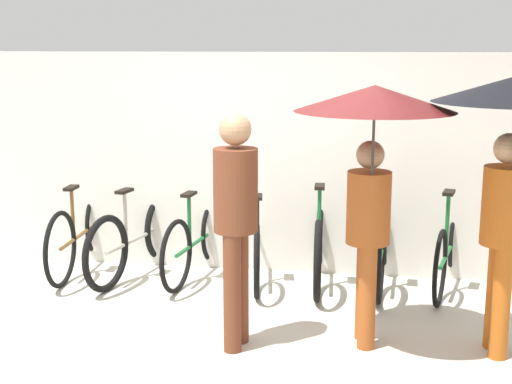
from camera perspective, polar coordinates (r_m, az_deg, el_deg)
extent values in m
plane|color=beige|center=(5.28, -2.92, -12.99)|extent=(30.00, 30.00, 0.00)
cube|color=silver|center=(6.95, 0.50, 2.31)|extent=(11.74, 0.12, 2.13)
torus|color=black|center=(7.74, -12.50, -2.35)|extent=(0.07, 0.72, 0.72)
torus|color=black|center=(6.81, -15.38, -4.45)|extent=(0.07, 0.72, 0.72)
cylinder|color=brown|center=(7.27, -13.84, -3.33)|extent=(0.07, 1.03, 0.04)
cylinder|color=brown|center=(7.04, -14.46, -1.77)|extent=(0.04, 0.04, 0.49)
cube|color=black|center=(6.99, -14.57, 0.32)|extent=(0.10, 0.20, 0.03)
cylinder|color=brown|center=(7.66, -12.61, 0.20)|extent=(0.04, 0.04, 0.70)
cylinder|color=brown|center=(7.60, -12.73, 2.79)|extent=(0.44, 0.04, 0.03)
torus|color=black|center=(7.47, -7.44, -2.71)|extent=(0.22, 0.70, 0.71)
torus|color=black|center=(6.59, -11.91, -4.84)|extent=(0.22, 0.70, 0.71)
cylinder|color=#A59E93|center=(7.02, -9.53, -3.71)|extent=(0.27, 1.05, 0.04)
cylinder|color=#A59E93|center=(6.81, -10.41, -2.08)|extent=(0.04, 0.04, 0.50)
cube|color=black|center=(6.75, -10.49, 0.08)|extent=(0.13, 0.21, 0.03)
cylinder|color=#A59E93|center=(7.39, -7.51, -0.01)|extent=(0.04, 0.04, 0.72)
cylinder|color=#A59E93|center=(7.32, -7.59, 2.75)|extent=(0.44, 0.12, 0.03)
torus|color=black|center=(7.34, -3.36, -3.02)|extent=(0.14, 0.67, 0.67)
torus|color=black|center=(6.47, -6.39, -5.13)|extent=(0.14, 0.67, 0.67)
cylinder|color=#19662D|center=(6.90, -4.78, -4.01)|extent=(0.18, 0.97, 0.04)
cylinder|color=#19662D|center=(6.68, -5.36, -2.36)|extent=(0.04, 0.04, 0.49)
cube|color=black|center=(6.63, -5.40, -0.17)|extent=(0.12, 0.21, 0.03)
cylinder|color=#19662D|center=(7.26, -3.39, -0.56)|extent=(0.04, 0.04, 0.65)
cylinder|color=#19662D|center=(7.20, -3.42, 1.95)|extent=(0.44, 0.09, 0.03)
torus|color=black|center=(7.36, 0.19, -2.97)|extent=(0.14, 0.67, 0.67)
torus|color=black|center=(6.30, 0.07, -5.53)|extent=(0.14, 0.67, 0.67)
cylinder|color=black|center=(6.83, 0.13, -4.15)|extent=(0.19, 1.09, 0.04)
cylinder|color=black|center=(6.58, 0.11, -2.58)|extent=(0.04, 0.04, 0.49)
cube|color=black|center=(6.52, 0.11, -0.38)|extent=(0.12, 0.21, 0.03)
cylinder|color=black|center=(7.28, 0.19, -0.30)|extent=(0.04, 0.04, 0.70)
cylinder|color=black|center=(7.21, 0.19, 2.42)|extent=(0.44, 0.09, 0.03)
torus|color=black|center=(7.20, 5.15, -3.14)|extent=(0.09, 0.73, 0.72)
torus|color=black|center=(6.24, 4.96, -5.50)|extent=(0.09, 0.73, 0.72)
cylinder|color=#19662D|center=(6.72, 5.06, -4.23)|extent=(0.08, 1.00, 0.04)
cylinder|color=#19662D|center=(6.48, 5.07, -2.20)|extent=(0.04, 0.04, 0.58)
cube|color=black|center=(6.41, 5.12, 0.44)|extent=(0.10, 0.20, 0.03)
cylinder|color=#19662D|center=(7.11, 5.20, -0.29)|extent=(0.04, 0.04, 0.73)
cylinder|color=#19662D|center=(7.05, 5.26, 2.62)|extent=(0.44, 0.05, 0.03)
torus|color=black|center=(7.22, 10.32, -3.13)|extent=(0.12, 0.76, 0.75)
torus|color=black|center=(6.25, 9.85, -5.46)|extent=(0.12, 0.76, 0.75)
cylinder|color=#19662D|center=(6.73, 10.10, -4.21)|extent=(0.11, 1.01, 0.04)
cylinder|color=#19662D|center=(6.49, 10.10, -2.38)|extent=(0.04, 0.04, 0.53)
cube|color=black|center=(6.43, 10.19, 0.06)|extent=(0.10, 0.21, 0.03)
cylinder|color=#19662D|center=(7.14, 10.41, -0.74)|extent=(0.04, 0.04, 0.62)
cylinder|color=#19662D|center=(7.08, 10.50, 1.69)|extent=(0.44, 0.06, 0.03)
torus|color=black|center=(7.27, 15.59, -3.59)|extent=(0.19, 0.67, 0.68)
torus|color=black|center=(6.29, 14.51, -5.92)|extent=(0.19, 0.67, 0.68)
cylinder|color=#19662D|center=(6.78, 15.09, -4.67)|extent=(0.27, 1.00, 0.04)
cylinder|color=#19662D|center=(6.53, 15.03, -2.66)|extent=(0.04, 0.04, 0.58)
cube|color=black|center=(6.47, 15.18, -0.04)|extent=(0.13, 0.22, 0.03)
cylinder|color=#19662D|center=(7.19, 15.74, -1.09)|extent=(0.04, 0.04, 0.65)
cylinder|color=#19662D|center=(7.13, 15.88, 1.45)|extent=(0.43, 0.13, 0.03)
cylinder|color=brown|center=(5.36, -1.29, -7.49)|extent=(0.13, 0.13, 0.89)
cylinder|color=brown|center=(5.20, -1.92, -8.12)|extent=(0.13, 0.13, 0.89)
cylinder|color=brown|center=(5.08, -1.65, 0.14)|extent=(0.32, 0.32, 0.60)
sphere|color=tan|center=(5.01, -1.68, 5.04)|extent=(0.23, 0.23, 0.23)
cylinder|color=#9E4C1E|center=(5.49, 8.67, -7.72)|extent=(0.13, 0.13, 0.78)
cylinder|color=#9E4C1E|center=(5.33, 8.88, -8.36)|extent=(0.13, 0.13, 0.78)
cylinder|color=#9E4C1E|center=(5.23, 9.00, -1.24)|extent=(0.32, 0.32, 0.53)
sphere|color=#997051|center=(5.15, 9.13, 2.96)|extent=(0.20, 0.20, 0.20)
cylinder|color=#332D28|center=(5.02, 9.31, 2.51)|extent=(0.02, 0.02, 0.68)
cone|color=#591919|center=(4.97, 9.48, 7.41)|extent=(1.11, 1.11, 0.18)
cylinder|color=#B25619|center=(5.55, 18.59, -7.80)|extent=(0.13, 0.13, 0.82)
cylinder|color=#B25619|center=(5.39, 19.01, -8.44)|extent=(0.13, 0.13, 0.82)
cylinder|color=#B25619|center=(5.28, 19.29, -1.05)|extent=(0.32, 0.32, 0.56)
sphere|color=tan|center=(5.21, 19.60, 3.30)|extent=(0.21, 0.21, 0.21)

